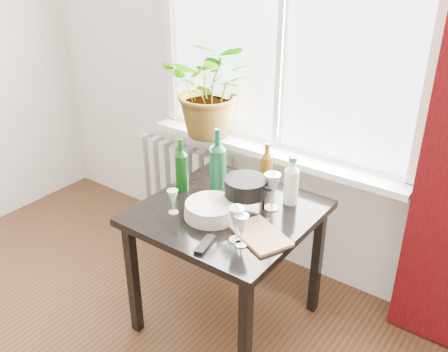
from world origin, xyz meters
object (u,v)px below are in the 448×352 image
Objects in this scene: table at (227,225)px; plate_stack at (211,210)px; wine_bottle_right at (218,161)px; wineglass_back_center at (272,191)px; potted_plant at (212,88)px; wineglass_back_left at (217,162)px; wineglass_front_right at (236,224)px; cutting_board at (260,235)px; fondue_pot at (246,194)px; wine_bottle_left at (182,164)px; cleaning_bottle at (291,180)px; wineglass_far_right at (241,230)px; wineglass_front_left at (173,202)px; bottle_amber at (267,165)px; radiator at (184,181)px; tv_remote at (205,244)px.

table is 3.04× the size of plate_stack.
wineglass_back_center is (0.33, 0.02, -0.09)m from wine_bottle_right.
potted_plant reaches higher than wineglass_back_left.
wineglass_front_right is 0.14m from cutting_board.
wineglass_back_left reaches higher than plate_stack.
wineglass_back_left is at bearing 138.98° from fondue_pot.
wine_bottle_left is 0.35m from plate_stack.
wineglass_back_left reaches higher than table.
cleaning_bottle is (0.75, -0.31, -0.28)m from potted_plant.
wineglass_back_center reaches higher than table.
plate_stack is (-0.26, 0.12, -0.04)m from wineglass_far_right.
wine_bottle_right reaches higher than fondue_pot.
potted_plant is at bearing 130.21° from wine_bottle_right.
cutting_board is (0.47, 0.08, -0.06)m from wineglass_front_left.
bottle_amber is (0.03, 0.32, 0.23)m from table.
wine_bottle_left is at bearing -158.63° from cleaning_bottle.
wineglass_front_right is 0.67m from wineglass_back_left.
table is 0.32m from wineglass_front_left.
wine_bottle_right is at bearing -49.79° from potted_plant.
cutting_board is (0.20, -0.18, -0.08)m from fondue_pot.
wineglass_front_left is 0.48× the size of plate_stack.
table is at bearing 73.16° from plate_stack.
radiator is 4.21× the size of wineglass_back_left.
cutting_board is (0.03, 0.11, -0.07)m from wineglass_far_right.
cleaning_bottle is 1.74× the size of tv_remote.
potted_plant reaches higher than wineglass_front_right.
cleaning_bottle reaches higher than wineglass_front_left.
wine_bottle_right is at bearing 80.59° from wineglass_front_left.
wine_bottle_right reaches higher than wineglass_front_right.
plate_stack reaches higher than tv_remote.
wine_bottle_left reaches higher than wineglass_back_center.
wineglass_back_center is at bearing 110.19° from cutting_board.
wineglass_front_right is at bearing -74.40° from fondue_pot.
cutting_board is (0.04, -0.37, -0.13)m from cleaning_bottle.
potted_plant is 2.46× the size of fondue_pot.
wineglass_front_right is 0.17m from tv_remote.
wineglass_back_left is at bearing 134.95° from table.
wineglass_front_left is (0.07, -0.46, -0.03)m from wineglass_back_left.
table is 0.43m from wineglass_back_left.
table is 2.91× the size of cutting_board.
wineglass_back_left is 0.71m from tv_remote.
cleaning_bottle is 0.50m from wineglass_back_left.
wineglass_front_left is (-0.40, 0.01, -0.02)m from wineglass_front_right.
wine_bottle_right is (-0.15, 0.12, 0.28)m from table.
fondue_pot is at bearing 60.28° from plate_stack.
fondue_pot is 0.28m from cutting_board.
cleaning_bottle reaches higher than plate_stack.
potted_plant is 0.67m from bottle_amber.
potted_plant is at bearing 126.83° from plate_stack.
cutting_board is (0.61, -0.15, -0.14)m from wine_bottle_left.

